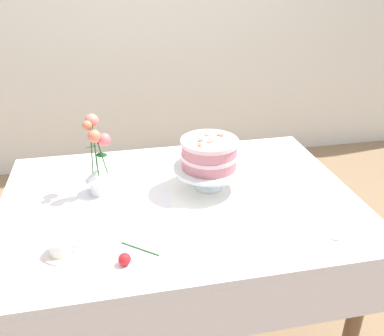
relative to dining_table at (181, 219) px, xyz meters
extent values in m
plane|color=#8C7051|center=(0.00, 0.02, -0.65)|extent=(12.00, 12.00, 0.00)
cube|color=white|center=(0.00, 0.02, 0.07)|extent=(1.40, 1.00, 0.03)
cube|color=white|center=(0.00, -0.48, -0.05)|extent=(1.40, 0.01, 0.21)
cylinder|color=brown|center=(0.60, -0.38, -0.30)|extent=(0.06, 0.06, 0.71)
cylinder|color=brown|center=(-0.60, 0.42, -0.30)|extent=(0.06, 0.06, 0.71)
cylinder|color=brown|center=(0.60, 0.42, -0.30)|extent=(0.06, 0.06, 0.71)
cube|color=white|center=(0.13, 0.07, 0.09)|extent=(0.36, 0.36, 0.00)
cylinder|color=silver|center=(0.13, 0.07, 0.10)|extent=(0.11, 0.11, 0.01)
cylinder|color=silver|center=(0.13, 0.07, 0.14)|extent=(0.03, 0.03, 0.07)
cylinder|color=silver|center=(0.13, 0.07, 0.18)|extent=(0.29, 0.29, 0.01)
cylinder|color=#CC7A84|center=(0.13, 0.07, 0.21)|extent=(0.22, 0.22, 0.04)
cylinder|color=beige|center=(0.13, 0.07, 0.24)|extent=(0.23, 0.23, 0.02)
cylinder|color=#CC7A84|center=(0.13, 0.07, 0.27)|extent=(0.22, 0.22, 0.04)
cylinder|color=beige|center=(0.13, 0.07, 0.30)|extent=(0.23, 0.23, 0.02)
ellipsoid|color=#E56B51|center=(0.18, 0.10, 0.31)|extent=(0.04, 0.04, 0.01)
ellipsoid|color=#E56B51|center=(0.08, 0.03, 0.31)|extent=(0.02, 0.04, 0.00)
ellipsoid|color=pink|center=(0.13, 0.12, 0.31)|extent=(0.02, 0.03, 0.01)
ellipsoid|color=orange|center=(0.13, 0.05, 0.31)|extent=(0.03, 0.03, 0.00)
ellipsoid|color=pink|center=(0.13, 0.13, 0.31)|extent=(0.03, 0.03, 0.01)
ellipsoid|color=#E56B51|center=(0.09, 0.07, 0.31)|extent=(0.03, 0.04, 0.01)
ellipsoid|color=pink|center=(0.12, 0.05, 0.31)|extent=(0.03, 0.03, 0.01)
cylinder|color=silver|center=(-0.31, 0.13, 0.12)|extent=(0.08, 0.08, 0.06)
cone|color=silver|center=(-0.31, 0.13, 0.18)|extent=(0.11, 0.11, 0.05)
cylinder|color=#2D6028|center=(-0.29, 0.12, 0.25)|extent=(0.03, 0.01, 0.14)
sphere|color=#F76A6F|center=(-0.27, 0.12, 0.32)|extent=(0.05, 0.05, 0.05)
ellipsoid|color=#236B2D|center=(-0.29, 0.12, 0.26)|extent=(0.05, 0.03, 0.02)
cylinder|color=#2D6028|center=(-0.31, 0.15, 0.29)|extent=(0.01, 0.03, 0.21)
sphere|color=#EB7B6C|center=(-0.31, 0.16, 0.39)|extent=(0.05, 0.05, 0.05)
cylinder|color=#2D6028|center=(-0.32, 0.12, 0.28)|extent=(0.02, 0.01, 0.20)
sphere|color=#E07252|center=(-0.33, 0.12, 0.39)|extent=(0.04, 0.04, 0.04)
ellipsoid|color=#236B2D|center=(-0.32, 0.12, 0.30)|extent=(0.05, 0.03, 0.01)
cylinder|color=#2D6028|center=(-0.31, 0.11, 0.27)|extent=(0.01, 0.03, 0.17)
sphere|color=#E77357|center=(-0.31, 0.10, 0.35)|extent=(0.05, 0.05, 0.05)
cylinder|color=silver|center=(-0.44, -0.25, 0.09)|extent=(0.11, 0.11, 0.01)
cylinder|color=silver|center=(-0.44, -0.25, 0.12)|extent=(0.07, 0.07, 0.05)
torus|color=silver|center=(-0.39, -0.25, 0.12)|extent=(0.03, 0.01, 0.03)
cylinder|color=#2D6028|center=(-0.19, -0.27, 0.09)|extent=(0.12, 0.10, 0.01)
sphere|color=red|center=(-0.24, -0.34, 0.11)|extent=(0.04, 0.04, 0.04)
ellipsoid|color=pink|center=(0.43, 0.26, 0.09)|extent=(0.03, 0.03, 0.01)
ellipsoid|color=pink|center=(0.47, -0.35, 0.09)|extent=(0.04, 0.02, 0.00)
camera|label=1|loc=(-0.24, -1.37, 0.94)|focal=38.63mm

